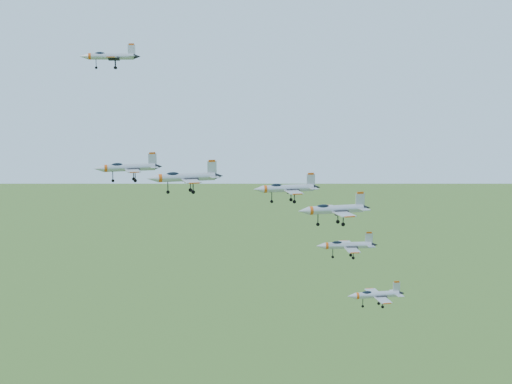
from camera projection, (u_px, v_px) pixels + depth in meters
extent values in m
cylinder|color=#A2A5AE|center=(111.00, 56.00, 134.27)|extent=(8.44, 1.32, 1.22)
cone|color=#A2A5AE|center=(84.00, 56.00, 133.60)|extent=(1.70, 1.24, 1.22)
cone|color=black|center=(137.00, 57.00, 134.91)|extent=(1.32, 1.05, 1.03)
ellipsoid|color=black|center=(100.00, 54.00, 133.93)|extent=(2.07, 0.90, 0.77)
cube|color=#A2A5AE|center=(111.00, 57.00, 131.76)|extent=(2.20, 4.15, 0.13)
cube|color=#A2A5AE|center=(113.00, 58.00, 136.90)|extent=(2.20, 4.15, 0.13)
cube|color=#A2A5AE|center=(131.00, 50.00, 134.58)|extent=(1.41, 0.13, 1.97)
cube|color=#C1460D|center=(131.00, 44.00, 134.42)|extent=(1.03, 0.14, 0.33)
cylinder|color=#A2A5AE|center=(130.00, 168.00, 121.72)|extent=(8.72, 2.76, 1.25)
cone|color=#A2A5AE|center=(99.00, 169.00, 120.20)|extent=(1.92, 1.53, 1.25)
cone|color=black|center=(159.00, 166.00, 123.17)|extent=(1.51, 1.28, 1.06)
ellipsoid|color=black|center=(117.00, 165.00, 121.03)|extent=(2.24, 1.26, 0.79)
cube|color=#A2A5AE|center=(133.00, 171.00, 119.27)|extent=(2.92, 4.55, 0.13)
cube|color=#A2A5AE|center=(129.00, 167.00, 124.35)|extent=(2.92, 4.55, 0.13)
cube|color=#A2A5AE|center=(152.00, 159.00, 122.66)|extent=(1.44, 0.37, 2.02)
cube|color=#C1460D|center=(152.00, 153.00, 122.50)|extent=(1.06, 0.32, 0.34)
cylinder|color=#A2A5AE|center=(187.00, 177.00, 111.08)|extent=(9.01, 2.73, 1.29)
cone|color=#A2A5AE|center=(152.00, 178.00, 109.59)|extent=(1.97, 1.56, 1.29)
cone|color=black|center=(219.00, 176.00, 112.52)|extent=(1.55, 1.31, 1.10)
ellipsoid|color=black|center=(173.00, 175.00, 110.40)|extent=(2.30, 1.27, 0.82)
cube|color=#A2A5AE|center=(191.00, 181.00, 108.55)|extent=(2.96, 4.67, 0.14)
cube|color=#A2A5AE|center=(185.00, 176.00, 113.81)|extent=(2.96, 4.67, 0.14)
cube|color=#A2A5AE|center=(212.00, 168.00, 112.01)|extent=(1.49, 0.36, 2.08)
cube|color=#C1460D|center=(212.00, 161.00, 111.84)|extent=(1.10, 0.32, 0.35)
cylinder|color=#A2A5AE|center=(288.00, 188.00, 130.72)|extent=(9.52, 2.33, 1.36)
cone|color=#A2A5AE|center=(258.00, 189.00, 129.47)|extent=(2.02, 1.55, 1.36)
cone|color=black|center=(317.00, 187.00, 131.93)|extent=(1.58, 1.30, 1.16)
ellipsoid|color=black|center=(276.00, 186.00, 130.14)|extent=(2.39, 1.21, 0.86)
cube|color=#A2A5AE|center=(294.00, 192.00, 127.99)|extent=(2.87, 4.84, 0.15)
cube|color=#A2A5AE|center=(285.00, 187.00, 133.64)|extent=(2.87, 4.84, 0.15)
cube|color=#A2A5AE|center=(311.00, 180.00, 131.45)|extent=(1.58, 0.29, 2.20)
cube|color=#C1460D|center=(311.00, 174.00, 131.27)|extent=(1.16, 0.27, 0.37)
cylinder|color=#A2A5AE|center=(336.00, 209.00, 120.40)|extent=(9.78, 2.85, 1.40)
cone|color=#A2A5AE|center=(304.00, 211.00, 118.85)|extent=(2.13, 1.68, 1.40)
cone|color=black|center=(366.00, 208.00, 121.89)|extent=(1.67, 1.40, 1.19)
ellipsoid|color=black|center=(323.00, 207.00, 119.68)|extent=(2.49, 1.35, 0.89)
cube|color=#A2A5AE|center=(344.00, 214.00, 117.63)|extent=(3.16, 5.05, 0.15)
cube|color=#A2A5AE|center=(331.00, 208.00, 123.36)|extent=(3.16, 5.05, 0.15)
cube|color=#A2A5AE|center=(360.00, 200.00, 121.35)|extent=(1.61, 0.37, 2.26)
cube|color=#C1460D|center=(360.00, 193.00, 121.17)|extent=(1.19, 0.33, 0.38)
cylinder|color=#A2A5AE|center=(348.00, 245.00, 124.56)|extent=(8.15, 1.45, 1.17)
cone|color=#A2A5AE|center=(321.00, 246.00, 124.13)|extent=(1.66, 1.23, 1.17)
cone|color=black|center=(374.00, 245.00, 124.96)|extent=(1.30, 1.04, 1.00)
ellipsoid|color=black|center=(337.00, 243.00, 124.32)|extent=(2.01, 0.91, 0.74)
cube|color=#A2A5AE|center=(352.00, 250.00, 122.12)|extent=(2.21, 4.04, 0.13)
cube|color=#A2A5AE|center=(346.00, 243.00, 127.09)|extent=(2.21, 4.04, 0.13)
cube|color=#A2A5AE|center=(369.00, 238.00, 124.69)|extent=(1.36, 0.15, 1.89)
cube|color=#C1460D|center=(369.00, 233.00, 124.53)|extent=(1.00, 0.16, 0.32)
cylinder|color=#A2A5AE|center=(377.00, 295.00, 142.19)|extent=(8.99, 1.88, 1.29)
cone|color=#A2A5AE|center=(352.00, 296.00, 141.20)|extent=(1.87, 1.41, 1.29)
cone|color=black|center=(402.00, 293.00, 143.15)|extent=(1.46, 1.19, 1.10)
ellipsoid|color=black|center=(367.00, 293.00, 141.71)|extent=(2.24, 1.07, 0.82)
cube|color=#A2A5AE|center=(383.00, 300.00, 139.57)|extent=(2.57, 4.51, 0.14)
cube|color=#A2A5AE|center=(373.00, 292.00, 144.96)|extent=(2.57, 4.51, 0.14)
cube|color=#A2A5AE|center=(397.00, 287.00, 142.74)|extent=(1.49, 0.22, 2.08)
cube|color=#C1460D|center=(397.00, 282.00, 142.57)|extent=(1.10, 0.21, 0.35)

